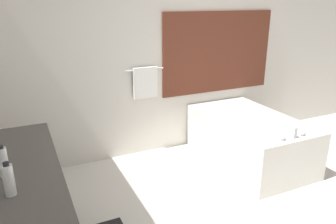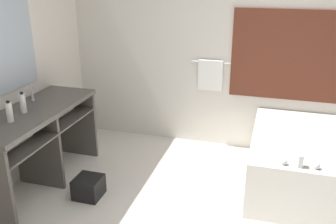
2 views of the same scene
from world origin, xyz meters
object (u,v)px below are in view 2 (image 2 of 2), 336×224
water_bottle_1 (9,112)px  waste_bin (89,187)px  bathtub (295,158)px  water_bottle_2 (23,103)px

water_bottle_1 → waste_bin: water_bottle_1 is taller
bathtub → waste_bin: bathtub is taller
water_bottle_1 → water_bottle_2: size_ratio=0.97×
water_bottle_1 → water_bottle_2: water_bottle_2 is taller
water_bottle_2 → waste_bin: 1.10m
bathtub → water_bottle_1: 3.00m
water_bottle_2 → waste_bin: (0.64, 0.03, -0.89)m
bathtub → water_bottle_2: size_ratio=7.27×
waste_bin → water_bottle_2: bearing=-177.1°
water_bottle_1 → bathtub: bearing=23.1°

